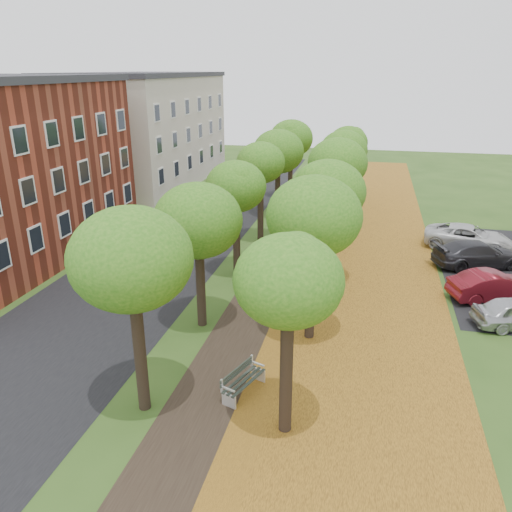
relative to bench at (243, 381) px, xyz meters
The scene contains 11 objects.
ground 1.82m from the bench, 117.94° to the right, with size 120.00×120.00×0.00m, color #2D4C19.
street_asphalt 15.83m from the bench, 121.73° to the left, with size 8.00×70.00×0.01m, color black.
footpath 13.49m from the bench, 93.49° to the left, with size 3.20×70.00×0.01m, color black.
leaf_verge 14.10m from the bench, 72.74° to the left, with size 7.50×70.00×0.01m, color #B47821.
tree_row_west 14.48m from the bench, 102.65° to the left, with size 3.45×33.45×6.44m.
tree_row_east 14.28m from the bench, 82.46° to the left, with size 3.45×33.45×6.44m.
building_cream 36.46m from the bench, 119.53° to the left, with size 10.30×20.30×10.40m.
bench is the anchor object (origin of this frame).
car_red 14.36m from the bench, 44.85° to the left, with size 1.53×4.39×1.45m, color maroon.
car_grey 17.87m from the bench, 55.27° to the left, with size 2.09×5.14×1.49m, color #2D2D32.
car_white 20.57m from the bench, 60.34° to the left, with size 2.46×5.34×1.48m, color silver.
Camera 1 is at (4.61, -12.78, 10.75)m, focal length 35.00 mm.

